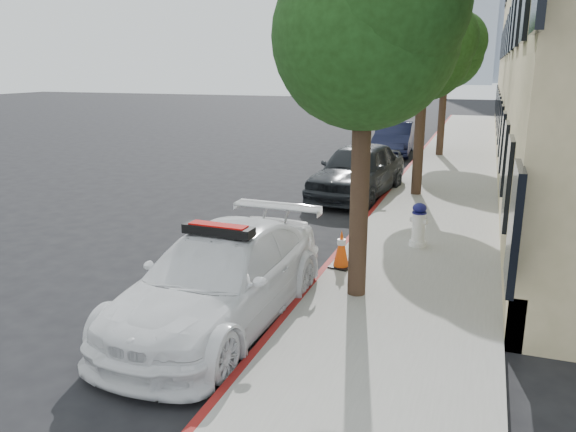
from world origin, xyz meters
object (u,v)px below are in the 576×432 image
(parked_car_far, at_px, (394,138))
(traffic_cone, at_px, (341,249))
(police_car, at_px, (220,278))
(parked_car_mid, at_px, (358,170))
(fire_hydrant, at_px, (419,225))

(parked_car_far, relative_size, traffic_cone, 6.00)
(police_car, height_order, parked_car_far, police_car)
(parked_car_mid, height_order, fire_hydrant, parked_car_mid)
(parked_car_mid, relative_size, parked_car_far, 1.09)
(parked_car_far, relative_size, fire_hydrant, 4.71)
(parked_car_far, xyz_separation_m, fire_hydrant, (2.67, -13.50, -0.12))
(fire_hydrant, relative_size, traffic_cone, 1.27)
(parked_car_mid, distance_m, parked_car_far, 8.74)
(parked_car_mid, bearing_deg, fire_hydrant, -57.59)
(parked_car_far, bearing_deg, traffic_cone, -88.55)
(police_car, bearing_deg, fire_hydrant, 62.88)
(fire_hydrant, height_order, traffic_cone, fire_hydrant)
(traffic_cone, bearing_deg, parked_car_mid, 99.94)
(police_car, bearing_deg, parked_car_mid, 91.65)
(parked_car_far, height_order, traffic_cone, parked_car_far)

